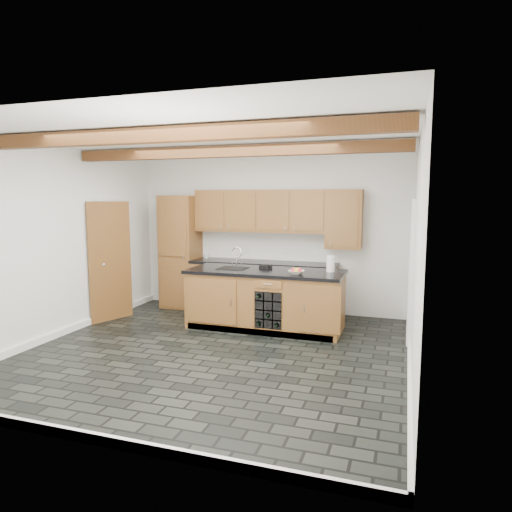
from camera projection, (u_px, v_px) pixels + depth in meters
The scene contains 10 objects.
ground at pixel (216, 351), 6.15m from camera, with size 5.00×5.00×0.00m, color black.
room_shell at pixel (224, 235), 6.49m from camera, with size 5.01×5.00×5.00m.
back_cabinetry at pixel (245, 258), 8.25m from camera, with size 3.65×0.62×2.20m.
island at pixel (266, 299), 7.21m from camera, with size 2.48×0.96×0.93m.
faucet at pixel (234, 266), 7.37m from camera, with size 0.45×0.40×0.34m.
kitchen_scale at pixel (266, 267), 7.33m from camera, with size 0.22×0.18×0.06m.
fruit_bowl at pixel (296, 272), 6.78m from camera, with size 0.23×0.23×0.06m, color beige.
fruit_cluster at pixel (296, 270), 6.78m from camera, with size 0.16×0.17×0.07m.
paper_towel at pixel (331, 264), 6.99m from camera, with size 0.13×0.13×0.25m, color white.
mug at pixel (206, 256), 8.58m from camera, with size 0.11×0.11×0.10m, color white.
Camera 1 is at (2.38, -5.47, 2.05)m, focal length 32.00 mm.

